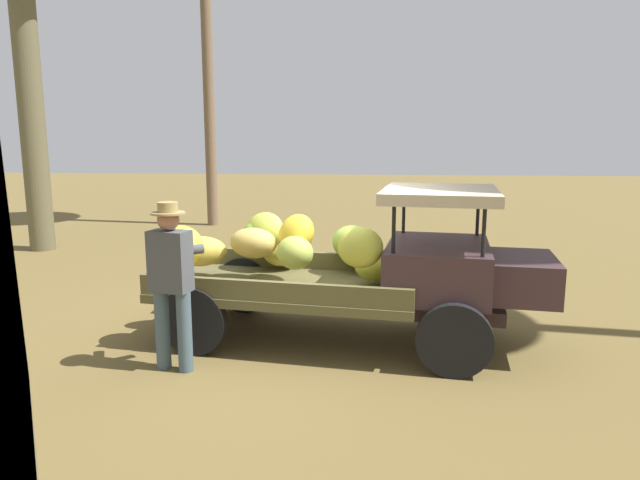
# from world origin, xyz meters

# --- Properties ---
(ground_plane) EXTENTS (60.00, 60.00, 0.00)m
(ground_plane) POSITION_xyz_m (0.00, 0.00, 0.00)
(ground_plane) COLOR brown
(truck) EXTENTS (4.60, 2.22, 1.82)m
(truck) POSITION_xyz_m (0.50, -0.10, 0.89)
(truck) COLOR #3D292D
(truck) RESTS_ON ground
(farmer) EXTENTS (0.53, 0.49, 1.75)m
(farmer) POSITION_xyz_m (-1.36, -1.13, 0.99)
(farmer) COLOR #445866
(farmer) RESTS_ON ground
(wooden_crate) EXTENTS (0.50, 0.58, 0.40)m
(wooden_crate) POSITION_xyz_m (-1.83, 0.94, 0.20)
(wooden_crate) COLOR olive
(wooden_crate) RESTS_ON ground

